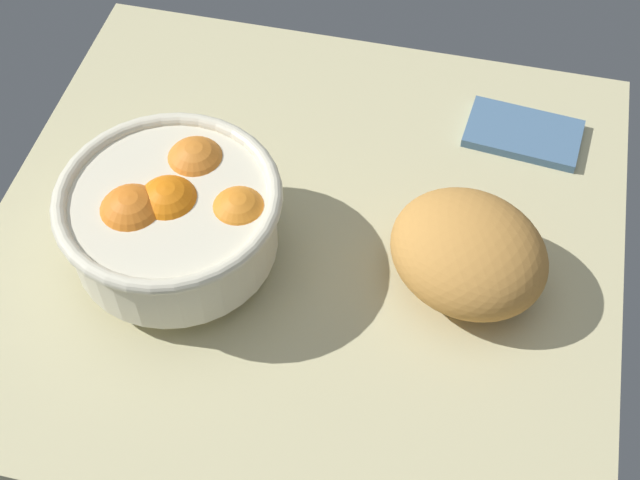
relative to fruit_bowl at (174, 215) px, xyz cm
name	(u,v)px	position (x,y,z in cm)	size (l,w,h in cm)	color
ground_plane	(304,243)	(12.05, 5.60, -8.50)	(69.00, 65.95, 3.00)	#C6BE8D
fruit_bowl	(174,215)	(0.00, 0.00, 0.00)	(22.93, 22.93, 11.69)	beige
bread_loaf	(468,253)	(29.86, 3.68, -2.20)	(16.64, 14.62, 9.60)	#CA8A3F
napkin_folded	(523,133)	(34.18, 25.95, -6.43)	(13.43, 7.91, 1.13)	#496C8F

